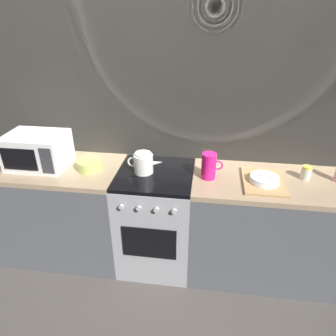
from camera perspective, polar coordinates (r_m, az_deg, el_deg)
ground_plane at (r=2.92m, az=-2.10°, el=-16.55°), size 8.00×8.00×0.00m
back_wall at (r=2.54m, az=-1.33°, el=8.55°), size 3.60×0.05×2.40m
counter_left at (r=2.89m, az=-20.27°, el=-7.47°), size 1.20×0.60×0.90m
stove_unit at (r=2.62m, az=-2.28°, el=-9.56°), size 0.60×0.63×0.90m
counter_right at (r=2.64m, az=17.69°, el=-10.73°), size 1.20×0.60×0.90m
microwave at (r=2.64m, az=-23.37°, el=3.08°), size 0.46×0.35×0.27m
kettle at (r=2.35m, az=-4.62°, el=1.01°), size 0.28×0.15×0.17m
mixing_bowl at (r=2.49m, az=-14.55°, el=0.67°), size 0.20×0.20×0.08m
pitcher at (r=2.28m, az=7.73°, el=0.40°), size 0.16×0.11×0.20m
dish_pile at (r=2.33m, az=17.59°, el=-2.22°), size 0.30×0.40×0.07m
spice_jar at (r=2.49m, az=24.56°, el=-0.80°), size 0.08×0.08×0.10m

